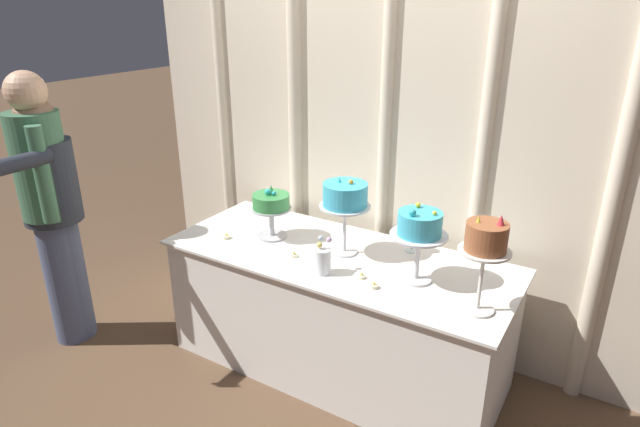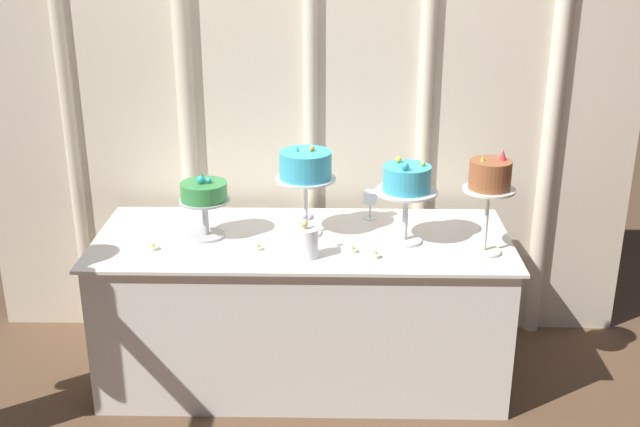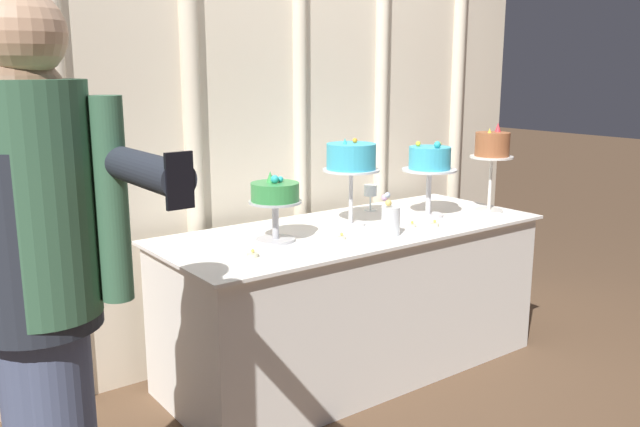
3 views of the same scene
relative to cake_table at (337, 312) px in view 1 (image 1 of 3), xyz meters
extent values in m
plane|color=brown|center=(0.00, -0.10, -0.37)|extent=(24.00, 24.00, 0.00)
cube|color=beige|center=(0.00, 0.51, 1.05)|extent=(3.33, 0.04, 2.84)
cylinder|color=beige|center=(-1.19, 0.49, 1.05)|extent=(0.07, 0.07, 2.84)
cylinder|color=beige|center=(-0.59, 0.49, 1.05)|extent=(0.09, 0.09, 2.84)
cylinder|color=beige|center=(0.03, 0.49, 1.05)|extent=(0.07, 0.07, 2.84)
cylinder|color=beige|center=(0.59, 0.49, 1.05)|extent=(0.08, 0.08, 2.84)
cylinder|color=beige|center=(1.23, 0.49, 1.05)|extent=(0.08, 0.08, 2.84)
cube|color=white|center=(0.00, 0.00, -0.01)|extent=(1.87, 0.73, 0.72)
cube|color=white|center=(0.00, 0.00, 0.36)|extent=(1.92, 0.78, 0.01)
cylinder|color=#B2B2B7|center=(-0.45, 0.01, 0.37)|extent=(0.17, 0.17, 0.01)
cylinder|color=#B2B2B7|center=(-0.45, 0.01, 0.46)|extent=(0.03, 0.03, 0.16)
cylinder|color=#B2B2B7|center=(-0.45, 0.01, 0.54)|extent=(0.23, 0.23, 0.01)
cylinder|color=#388E47|center=(-0.45, 0.01, 0.59)|extent=(0.21, 0.21, 0.08)
sphere|color=#2DB2B7|center=(-0.42, 0.00, 0.64)|extent=(0.03, 0.03, 0.03)
cone|color=green|center=(-0.46, 0.03, 0.65)|extent=(0.03, 0.03, 0.05)
sphere|color=#2DB2B7|center=(-0.45, -0.01, 0.65)|extent=(0.04, 0.04, 0.04)
cylinder|color=silver|center=(0.01, 0.04, 0.37)|extent=(0.14, 0.14, 0.01)
cylinder|color=silver|center=(0.01, 0.04, 0.50)|extent=(0.02, 0.02, 0.26)
cylinder|color=silver|center=(0.01, 0.04, 0.64)|extent=(0.27, 0.27, 0.01)
cylinder|color=#3DB2D1|center=(0.01, 0.04, 0.70)|extent=(0.24, 0.24, 0.12)
sphere|color=orange|center=(0.04, 0.05, 0.78)|extent=(0.02, 0.02, 0.02)
cone|color=#2DB2B7|center=(-0.02, 0.05, 0.78)|extent=(0.02, 0.02, 0.03)
cylinder|color=silver|center=(0.47, -0.04, 0.37)|extent=(0.16, 0.16, 0.01)
cylinder|color=silver|center=(0.47, -0.04, 0.49)|extent=(0.03, 0.03, 0.23)
cylinder|color=silver|center=(0.47, -0.04, 0.61)|extent=(0.28, 0.28, 0.01)
cylinder|color=#3DB2D1|center=(0.47, -0.04, 0.67)|extent=(0.21, 0.21, 0.11)
sphere|color=yellow|center=(0.53, -0.04, 0.73)|extent=(0.02, 0.02, 0.02)
sphere|color=yellow|center=(0.43, 0.01, 0.74)|extent=(0.03, 0.03, 0.03)
sphere|color=#2DB2B7|center=(0.45, -0.10, 0.74)|extent=(0.03, 0.03, 0.03)
cylinder|color=silver|center=(0.81, -0.15, 0.37)|extent=(0.15, 0.15, 0.01)
cylinder|color=silver|center=(0.81, -0.15, 0.51)|extent=(0.02, 0.02, 0.28)
cylinder|color=silver|center=(0.81, -0.15, 0.66)|extent=(0.23, 0.23, 0.01)
cylinder|color=#995633|center=(0.81, -0.15, 0.73)|extent=(0.18, 0.18, 0.12)
cone|color=#DB333D|center=(0.86, -0.14, 0.81)|extent=(0.03, 0.03, 0.05)
cone|color=yellow|center=(0.77, -0.16, 0.80)|extent=(0.02, 0.02, 0.03)
cylinder|color=silver|center=(0.32, 0.25, 0.37)|extent=(0.06, 0.06, 0.00)
cylinder|color=silver|center=(0.32, 0.25, 0.41)|extent=(0.01, 0.01, 0.08)
cylinder|color=silver|center=(0.32, 0.25, 0.47)|extent=(0.07, 0.07, 0.06)
cylinder|color=silver|center=(0.04, -0.22, 0.43)|extent=(0.09, 0.09, 0.13)
sphere|color=#E5C666|center=(0.02, -0.22, 0.52)|extent=(0.03, 0.03, 0.03)
sphere|color=#CC9EC6|center=(0.04, -0.17, 0.53)|extent=(0.03, 0.03, 0.03)
sphere|color=silver|center=(0.02, -0.21, 0.55)|extent=(0.03, 0.03, 0.03)
cylinder|color=beige|center=(-0.66, -0.15, 0.37)|extent=(0.05, 0.05, 0.02)
sphere|color=#F9CC4C|center=(-0.66, -0.15, 0.39)|extent=(0.01, 0.01, 0.01)
cylinder|color=beige|center=(-0.19, -0.14, 0.37)|extent=(0.04, 0.04, 0.01)
sphere|color=#F9CC4C|center=(-0.19, -0.14, 0.39)|extent=(0.01, 0.01, 0.01)
cylinder|color=beige|center=(0.23, -0.16, 0.37)|extent=(0.04, 0.04, 0.01)
sphere|color=#F9CC4C|center=(0.23, -0.16, 0.39)|extent=(0.01, 0.01, 0.01)
cylinder|color=beige|center=(0.33, -0.22, 0.37)|extent=(0.04, 0.04, 0.02)
sphere|color=#F9CC4C|center=(0.33, -0.22, 0.39)|extent=(0.01, 0.01, 0.01)
cylinder|color=#4C5675|center=(-1.58, -0.63, 0.06)|extent=(0.29, 0.29, 0.84)
cylinder|color=#3D6B4C|center=(-1.58, -0.63, 0.78)|extent=(0.40, 0.40, 0.61)
sphere|color=tan|center=(-1.58, -0.63, 1.20)|extent=(0.22, 0.22, 0.22)
cube|color=#664C84|center=(-1.58, -0.76, 0.81)|extent=(0.04, 0.02, 0.39)
cylinder|color=#3D6B4C|center=(-1.75, -0.54, 0.78)|extent=(0.08, 0.08, 0.54)
cylinder|color=#3D6B4C|center=(-1.42, -0.73, 0.78)|extent=(0.08, 0.08, 0.54)
cylinder|color=#4C5675|center=(-1.59, -0.60, 0.04)|extent=(0.31, 0.31, 0.80)
cylinder|color=#282D38|center=(-1.59, -0.60, 0.68)|extent=(0.43, 0.43, 0.48)
sphere|color=#846047|center=(-1.59, -0.60, 1.04)|extent=(0.24, 0.24, 0.24)
cylinder|color=#282D38|center=(-1.79, -0.53, 0.67)|extent=(0.08, 0.08, 0.43)
cylinder|color=#282D38|center=(-1.40, -0.89, 0.88)|extent=(0.08, 0.43, 0.08)
camera|label=1|loc=(1.29, -2.27, 1.66)|focal=30.02mm
camera|label=2|loc=(0.15, -3.31, 1.75)|focal=43.70mm
camera|label=3|loc=(-2.00, -2.41, 1.11)|focal=37.43mm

